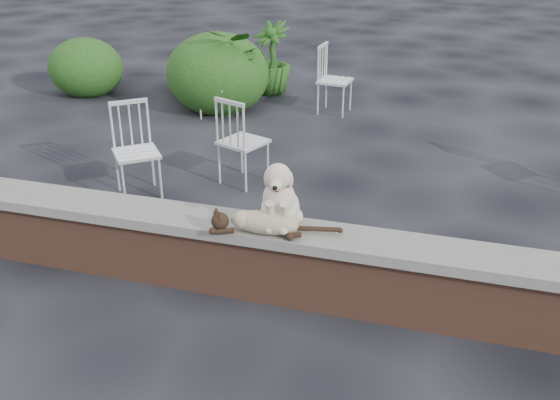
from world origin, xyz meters
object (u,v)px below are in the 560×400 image
(dog, at_px, (280,192))
(cat, at_px, (263,221))
(potted_plant_b, at_px, (271,58))
(chair_c, at_px, (243,140))
(chair_e, at_px, (335,80))
(chair_b, at_px, (218,84))
(chair_a, at_px, (136,151))
(potted_plant_a, at_px, (227,69))

(dog, xyz_separation_m, cat, (-0.08, -0.15, -0.17))
(dog, height_order, potted_plant_b, dog)
(chair_c, height_order, chair_e, same)
(cat, height_order, chair_b, chair_b)
(cat, bearing_deg, chair_b, 107.76)
(dog, bearing_deg, cat, -126.01)
(potted_plant_b, bearing_deg, chair_a, -92.63)
(cat, distance_m, chair_e, 4.68)
(chair_a, distance_m, potted_plant_b, 3.92)
(chair_c, bearing_deg, potted_plant_a, -44.26)
(chair_a, bearing_deg, cat, -77.49)
(chair_c, distance_m, chair_e, 2.66)
(chair_e, height_order, potted_plant_a, potted_plant_a)
(potted_plant_b, bearing_deg, dog, -72.11)
(dog, bearing_deg, potted_plant_a, 107.67)
(cat, relative_size, potted_plant_b, 1.02)
(cat, distance_m, potted_plant_a, 4.70)
(chair_b, bearing_deg, chair_c, -48.21)
(chair_e, bearing_deg, potted_plant_a, 109.63)
(potted_plant_a, bearing_deg, chair_b, -91.49)
(cat, bearing_deg, chair_a, 133.26)
(chair_a, bearing_deg, potted_plant_a, 53.92)
(chair_b, bearing_deg, potted_plant_a, 102.17)
(cat, bearing_deg, chair_e, 87.67)
(cat, relative_size, chair_a, 1.17)
(chair_a, bearing_deg, chair_c, -5.15)
(dog, distance_m, chair_c, 2.14)
(dog, distance_m, chair_e, 4.55)
(dog, relative_size, potted_plant_a, 0.45)
(chair_a, xyz_separation_m, chair_e, (1.32, 3.23, 0.00))
(chair_b, relative_size, potted_plant_a, 0.79)
(cat, height_order, potted_plant_a, potted_plant_a)
(chair_b, relative_size, chair_a, 1.00)
(chair_c, bearing_deg, dog, 138.10)
(chair_a, distance_m, potted_plant_a, 2.87)
(chair_c, relative_size, potted_plant_a, 0.79)
(dog, relative_size, chair_c, 0.56)
(dog, xyz_separation_m, potted_plant_a, (-1.99, 4.15, -0.25))
(chair_b, xyz_separation_m, chair_a, (0.14, -2.55, 0.00))
(chair_b, distance_m, potted_plant_b, 1.40)
(dog, distance_m, cat, 0.24)
(dog, relative_size, chair_a, 0.56)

